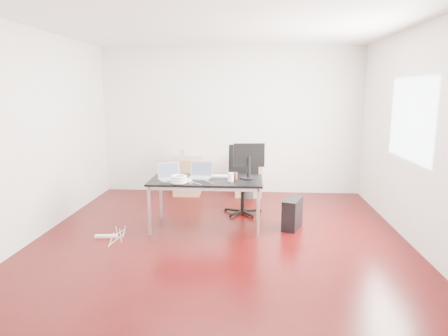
# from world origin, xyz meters

# --- Properties ---
(room_shell) EXTENTS (5.00, 5.00, 5.00)m
(room_shell) POSITION_xyz_m (0.04, 0.00, 1.40)
(room_shell) COLOR #340506
(room_shell) RESTS_ON ground
(desk) EXTENTS (1.60, 0.80, 0.73)m
(desk) POSITION_xyz_m (-0.24, 0.31, 0.68)
(desk) COLOR black
(desk) RESTS_ON ground
(office_chair) EXTENTS (0.50, 0.52, 1.08)m
(office_chair) POSITION_xyz_m (0.27, 1.13, 0.61)
(office_chair) COLOR black
(office_chair) RESTS_ON ground
(filing_cabinet_left) EXTENTS (0.50, 0.50, 0.70)m
(filing_cabinet_left) POSITION_xyz_m (-0.82, 2.23, 0.35)
(filing_cabinet_left) COLOR #AB7F55
(filing_cabinet_left) RESTS_ON ground
(filing_cabinet_right) EXTENTS (0.50, 0.50, 0.70)m
(filing_cabinet_right) POSITION_xyz_m (0.36, 2.23, 0.35)
(filing_cabinet_right) COLOR #AB7F55
(filing_cabinet_right) RESTS_ON ground
(pc_tower) EXTENTS (0.35, 0.49, 0.44)m
(pc_tower) POSITION_xyz_m (1.01, 0.38, 0.22)
(pc_tower) COLOR black
(pc_tower) RESTS_ON ground
(wastebasket) EXTENTS (0.32, 0.32, 0.28)m
(wastebasket) POSITION_xyz_m (0.34, 2.04, 0.14)
(wastebasket) COLOR black
(wastebasket) RESTS_ON ground
(power_strip) EXTENTS (0.31, 0.10, 0.04)m
(power_strip) POSITION_xyz_m (-1.57, -0.18, 0.02)
(power_strip) COLOR white
(power_strip) RESTS_ON ground
(laptop_left) EXTENTS (0.41, 0.39, 0.23)m
(laptop_left) POSITION_xyz_m (-0.75, 0.25, 0.79)
(laptop_left) COLOR silver
(laptop_left) RESTS_ON desk
(laptop_right) EXTENTS (0.37, 0.30, 0.23)m
(laptop_right) POSITION_xyz_m (-0.33, 0.38, 0.79)
(laptop_right) COLOR silver
(laptop_right) RESTS_ON desk
(monitor) EXTENTS (0.45, 0.26, 0.51)m
(monitor) POSITION_xyz_m (0.37, 0.41, 1.01)
(monitor) COLOR black
(monitor) RESTS_ON desk
(keyboard) EXTENTS (0.44, 0.15, 0.02)m
(keyboard) POSITION_xyz_m (-0.05, 0.49, 0.74)
(keyboard) COLOR white
(keyboard) RESTS_ON desk
(cup_white) EXTENTS (0.10, 0.10, 0.12)m
(cup_white) POSITION_xyz_m (0.12, 0.19, 0.79)
(cup_white) COLOR white
(cup_white) RESTS_ON desk
(cup_brown) EXTENTS (0.08, 0.08, 0.10)m
(cup_brown) POSITION_xyz_m (0.17, 0.33, 0.78)
(cup_brown) COLOR #53281C
(cup_brown) RESTS_ON desk
(cable_coil) EXTENTS (0.24, 0.24, 0.11)m
(cable_coil) POSITION_xyz_m (-0.59, 0.04, 0.78)
(cable_coil) COLOR white
(cable_coil) RESTS_ON desk
(power_adapter) EXTENTS (0.09, 0.09, 0.03)m
(power_adapter) POSITION_xyz_m (-0.47, 0.13, 0.74)
(power_adapter) COLOR white
(power_adapter) RESTS_ON desk
(speaker) EXTENTS (0.10, 0.09, 0.18)m
(speaker) POSITION_xyz_m (-0.92, 2.18, 0.79)
(speaker) COLOR #9E9E9E
(speaker) RESTS_ON filing_cabinet_left
(navy_garment) EXTENTS (0.32, 0.27, 0.09)m
(navy_garment) POSITION_xyz_m (0.36, 2.21, 0.74)
(navy_garment) COLOR black
(navy_garment) RESTS_ON filing_cabinet_right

